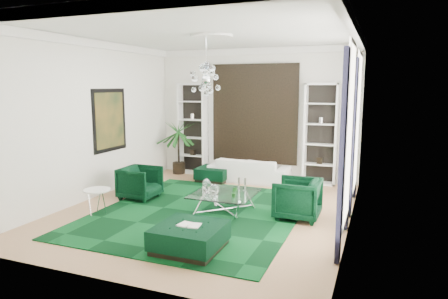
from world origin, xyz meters
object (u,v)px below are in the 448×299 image
at_px(side_table, 98,202).
at_px(sofa, 249,170).
at_px(ottoman_side, 214,174).
at_px(armchair_left, 140,183).
at_px(palm, 178,140).
at_px(ottoman_front, 190,238).
at_px(coffee_table, 225,203).
at_px(armchair_right, 297,199).

bearing_deg(side_table, sofa, 62.96).
bearing_deg(sofa, ottoman_side, 19.02).
relative_size(sofa, side_table, 4.04).
bearing_deg(armchair_left, side_table, 173.76).
bearing_deg(palm, armchair_left, -81.06).
height_order(armchair_left, side_table, armchair_left).
relative_size(ottoman_side, side_table, 1.59).
bearing_deg(ottoman_front, coffee_table, 95.03).
bearing_deg(ottoman_side, ottoman_front, -71.84).
distance_m(ottoman_front, palm, 6.04).
xyz_separation_m(sofa, side_table, (-2.07, -4.06, -0.06)).
bearing_deg(side_table, armchair_left, 83.76).
xyz_separation_m(armchair_right, coffee_table, (-1.52, -0.23, -0.19)).
distance_m(armchair_left, ottoman_side, 2.53).
bearing_deg(side_table, ottoman_side, 73.36).
height_order(armchair_right, palm, palm).
bearing_deg(sofa, side_table, 62.96).
height_order(armchair_right, side_table, armchair_right).
xyz_separation_m(sofa, armchair_right, (1.92, -2.73, 0.08)).
height_order(sofa, armchair_right, armchair_right).
bearing_deg(armchair_right, palm, -124.24).
distance_m(armchair_left, side_table, 1.40).
bearing_deg(ottoman_side, side_table, -106.64).
relative_size(ottoman_front, palm, 0.51).
xyz_separation_m(coffee_table, ottoman_front, (0.18, -2.05, -0.01)).
bearing_deg(ottoman_side, palm, 159.76).
bearing_deg(armchair_left, ottoman_side, -22.38).
relative_size(ottoman_side, ottoman_front, 0.83).
bearing_deg(armchair_right, armchair_left, -90.97).
xyz_separation_m(armchair_right, ottoman_side, (-2.88, 2.40, -0.22)).
height_order(armchair_left, armchair_right, armchair_right).
xyz_separation_m(armchair_right, palm, (-4.29, 2.92, 0.65)).
relative_size(ottoman_side, palm, 0.42).
bearing_deg(coffee_table, ottoman_side, 117.27).
relative_size(armchair_right, ottoman_side, 1.02).
height_order(ottoman_side, side_table, side_table).
bearing_deg(side_table, palm, 94.01).
bearing_deg(coffee_table, ottoman_front, -84.97).
distance_m(ottoman_side, ottoman_front, 4.93).
height_order(sofa, armchair_left, armchair_left).
xyz_separation_m(sofa, palm, (-2.37, 0.19, 0.73)).
distance_m(sofa, ottoman_side, 1.02).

